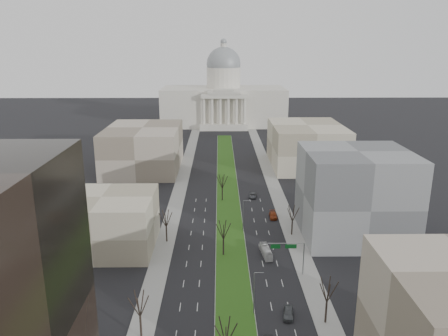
{
  "coord_description": "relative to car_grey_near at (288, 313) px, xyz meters",
  "views": [
    {
      "loc": [
        -2.96,
        -19.89,
        51.17
      ],
      "look_at": [
        -1.46,
        115.16,
        12.94
      ],
      "focal_mm": 35.0,
      "sensor_mm": 36.0,
      "label": 1
    }
  ],
  "objects": [
    {
      "name": "tree_left_far",
      "position": [
        -27.62,
        33.89,
        6.01
      ],
      "size": [
        5.28,
        5.28,
        9.5
      ],
      "color": "black",
      "rests_on": "ground"
    },
    {
      "name": "car_red",
      "position": [
        3.08,
        50.52,
        -0.02
      ],
      "size": [
        2.49,
        5.68,
        1.62
      ],
      "primitive_type": "imported",
      "rotation": [
        0.0,
        0.0,
        -0.04
      ],
      "color": "maroon",
      "rests_on": "ground"
    },
    {
      "name": "mast_arm_signs",
      "position": [
        3.07,
        15.92,
        5.27
      ],
      "size": [
        9.12,
        0.24,
        8.09
      ],
      "color": "gray",
      "rests_on": "ground"
    },
    {
      "name": "tree_median_b",
      "position": [
        -12.42,
        25.89,
        6.16
      ],
      "size": [
        5.4,
        5.4,
        9.72
      ],
      "color": "black",
      "rests_on": "ground"
    },
    {
      "name": "sidewalk_right",
      "position": [
        7.08,
        40.89,
        -0.76
      ],
      "size": [
        5.0,
        330.0,
        0.15
      ],
      "primitive_type": "cube",
      "color": "gray",
      "rests_on": "ground"
    },
    {
      "name": "tree_median_a",
      "position": [
        -12.42,
        -14.11,
        6.16
      ],
      "size": [
        5.4,
        5.4,
        9.72
      ],
      "color": "black",
      "rests_on": "ground"
    },
    {
      "name": "car_grey_far",
      "position": [
        -1.76,
        69.13,
        -0.12
      ],
      "size": [
        3.15,
        5.46,
        1.43
      ],
      "primitive_type": "imported",
      "rotation": [
        0.0,
        0.0,
        -0.16
      ],
      "color": "#4D4F55",
      "rests_on": "ground"
    },
    {
      "name": "tree_median_c",
      "position": [
        -12.42,
        65.89,
        6.16
      ],
      "size": [
        5.4,
        5.4,
        9.72
      ],
      "color": "black",
      "rests_on": "ground"
    },
    {
      "name": "sidewalk_left",
      "position": [
        -27.92,
        40.89,
        -0.76
      ],
      "size": [
        5.0,
        330.0,
        0.15
      ],
      "primitive_type": "cube",
      "color": "gray",
      "rests_on": "ground"
    },
    {
      "name": "tree_left_mid",
      "position": [
        -27.62,
        -6.11,
        6.16
      ],
      "size": [
        5.4,
        5.4,
        9.72
      ],
      "color": "black",
      "rests_on": "ground"
    },
    {
      "name": "ground",
      "position": [
        -10.42,
        65.89,
        -0.83
      ],
      "size": [
        600.0,
        600.0,
        0.0
      ],
      "primitive_type": "plane",
      "color": "black",
      "rests_on": "ground"
    },
    {
      "name": "tree_right_mid",
      "position": [
        6.78,
        -2.11,
        6.32
      ],
      "size": [
        5.52,
        5.52,
        9.94
      ],
      "color": "black",
      "rests_on": "ground"
    },
    {
      "name": "building_grey_right",
      "position": [
        23.58,
        37.89,
        11.17
      ],
      "size": [
        28.0,
        26.0,
        24.0
      ],
      "primitive_type": "cube",
      "color": "slate",
      "rests_on": "ground"
    },
    {
      "name": "car_grey_near",
      "position": [
        0.0,
        0.0,
        0.0
      ],
      "size": [
        2.75,
        5.16,
        1.67
      ],
      "primitive_type": "imported",
      "rotation": [
        0.0,
        0.0,
        -0.17
      ],
      "color": "#484C4F",
      "rests_on": "ground"
    },
    {
      "name": "tree_right_far",
      "position": [
        6.78,
        37.89,
        5.69
      ],
      "size": [
        5.04,
        5.04,
        9.07
      ],
      "color": "black",
      "rests_on": "ground"
    },
    {
      "name": "streetlamp_median_c",
      "position": [
        -6.66,
        40.89,
        3.97
      ],
      "size": [
        1.9,
        0.2,
        9.16
      ],
      "color": "gray",
      "rests_on": "ground"
    },
    {
      "name": "building_far_right",
      "position": [
        24.58,
        110.89,
        8.17
      ],
      "size": [
        30.0,
        40.0,
        18.0
      ],
      "primitive_type": "cube",
      "color": "tan",
      "rests_on": "ground"
    },
    {
      "name": "median",
      "position": [
        -10.42,
        64.88,
        -0.73
      ],
      "size": [
        8.0,
        222.03,
        0.2
      ],
      "color": "#999993",
      "rests_on": "ground"
    },
    {
      "name": "capitol",
      "position": [
        -10.42,
        215.48,
        15.47
      ],
      "size": [
        80.0,
        46.0,
        55.0
      ],
      "color": "beige",
      "rests_on": "ground"
    },
    {
      "name": "box_van",
      "position": [
        -1.7,
        25.61,
        0.28
      ],
      "size": [
        2.69,
        8.13,
        2.22
      ],
      "primitive_type": "imported",
      "rotation": [
        0.0,
        0.0,
        0.1
      ],
      "color": "silver",
      "rests_on": "ground"
    },
    {
      "name": "building_far_left",
      "position": [
        -45.42,
        105.89,
        8.17
      ],
      "size": [
        30.0,
        40.0,
        18.0
      ],
      "primitive_type": "cube",
      "color": "gray",
      "rests_on": "ground"
    },
    {
      "name": "streetlamp_median_b",
      "position": [
        -6.66,
        0.89,
        3.97
      ],
      "size": [
        1.9,
        0.2,
        9.16
      ],
      "color": "gray",
      "rests_on": "ground"
    },
    {
      "name": "building_beige_left",
      "position": [
        -43.42,
        30.89,
        6.17
      ],
      "size": [
        26.0,
        22.0,
        14.0
      ],
      "primitive_type": "cube",
      "color": "tan",
      "rests_on": "ground"
    }
  ]
}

